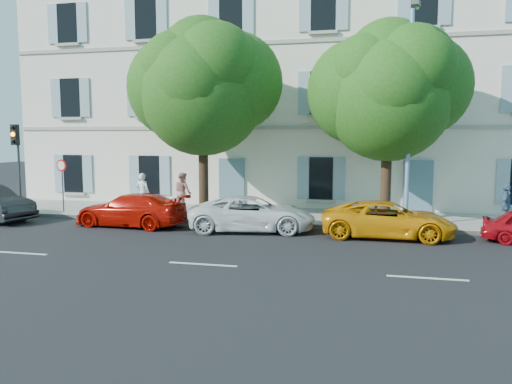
% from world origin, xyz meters
% --- Properties ---
extents(ground, '(90.00, 90.00, 0.00)m').
position_xyz_m(ground, '(0.00, 0.00, 0.00)').
color(ground, black).
extents(sidewalk, '(36.00, 4.50, 0.15)m').
position_xyz_m(sidewalk, '(0.00, 4.45, 0.07)').
color(sidewalk, '#A09E96').
rests_on(sidewalk, ground).
extents(kerb, '(36.00, 0.16, 0.16)m').
position_xyz_m(kerb, '(0.00, 2.28, 0.08)').
color(kerb, '#9E998E').
rests_on(kerb, ground).
extents(building, '(28.00, 7.00, 12.00)m').
position_xyz_m(building, '(0.00, 10.20, 6.00)').
color(building, silver).
rests_on(building, ground).
extents(car_red_coupe, '(4.70, 2.24, 1.32)m').
position_xyz_m(car_red_coupe, '(-4.78, 1.06, 0.66)').
color(car_red_coupe, '#BB1005').
rests_on(car_red_coupe, ground).
extents(car_white_coupe, '(5.03, 2.90, 1.32)m').
position_xyz_m(car_white_coupe, '(0.17, 1.18, 0.66)').
color(car_white_coupe, white).
rests_on(car_white_coupe, ground).
extents(car_yellow_supercar, '(4.65, 2.18, 1.29)m').
position_xyz_m(car_yellow_supercar, '(5.16, 1.09, 0.64)').
color(car_yellow_supercar, orange).
rests_on(car_yellow_supercar, ground).
extents(tree_left, '(5.22, 5.22, 8.09)m').
position_xyz_m(tree_left, '(-2.41, 3.04, 5.36)').
color(tree_left, '#3A2819').
rests_on(tree_left, sidewalk).
extents(tree_right, '(4.98, 4.98, 7.67)m').
position_xyz_m(tree_right, '(5.10, 3.42, 5.07)').
color(tree_right, '#3A2819').
rests_on(tree_right, sidewalk).
extents(traffic_light, '(0.33, 0.45, 3.97)m').
position_xyz_m(traffic_light, '(-11.20, 2.62, 3.02)').
color(traffic_light, '#383A3D').
rests_on(traffic_light, sidewalk).
extents(road_sign, '(0.55, 0.14, 2.39)m').
position_xyz_m(road_sign, '(-9.13, 2.93, 1.88)').
color(road_sign, '#383A3D').
rests_on(road_sign, sidewalk).
extents(street_lamp, '(0.43, 1.74, 8.10)m').
position_xyz_m(street_lamp, '(5.85, 2.40, 4.74)').
color(street_lamp, '#7293BF').
rests_on(street_lamp, sidewalk).
extents(pedestrian_a, '(0.69, 0.48, 1.79)m').
position_xyz_m(pedestrian_a, '(-5.49, 3.56, 1.05)').
color(pedestrian_a, white).
rests_on(pedestrian_a, sidewalk).
extents(pedestrian_b, '(1.12, 1.10, 1.82)m').
position_xyz_m(pedestrian_b, '(-3.82, 4.22, 1.06)').
color(pedestrian_b, tan).
rests_on(pedestrian_b, sidewalk).
extents(pedestrian_c, '(0.75, 1.04, 1.65)m').
position_xyz_m(pedestrian_c, '(9.52, 3.33, 0.97)').
color(pedestrian_c, slate).
rests_on(pedestrian_c, sidewalk).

